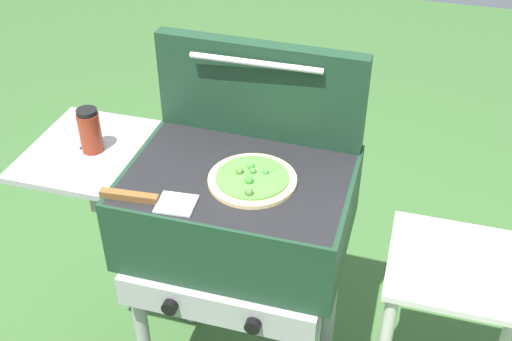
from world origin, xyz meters
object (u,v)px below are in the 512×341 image
Objects in this scene: pizza_veggie at (252,179)px; topping_bowl_far at (474,283)px; grill at (235,213)px; sauce_jar at (90,131)px; spatula at (148,199)px; prep_table at (456,315)px; topping_bowl_near at (455,249)px.

topping_bowl_far is (0.62, -0.06, -0.17)m from pizza_veggie.
grill is at bearing 159.66° from pizza_veggie.
sauce_jar is at bearing -179.89° from grill.
pizza_veggie is at bearing 174.31° from topping_bowl_far.
spatula is (-0.18, -0.18, 0.15)m from grill.
spatula reaches higher than prep_table.
prep_table is 7.00× the size of topping_bowl_far.
pizza_veggie is 0.34× the size of prep_table.
spatula is 0.37× the size of prep_table.
spatula reaches higher than grill.
spatula is at bearing -134.38° from grill.
sauce_jar is 1.20m from prep_table.
grill is at bearing -179.63° from prep_table.
sauce_jar is 0.52× the size of spatula.
spatula is at bearing -173.54° from topping_bowl_far.
topping_bowl_near is at bearing 145.95° from prep_table.
grill is at bearing 0.11° from sauce_jar.
sauce_jar reaches higher than spatula.
topping_bowl_far is (0.86, 0.10, -0.17)m from spatula.
topping_bowl_far is (1.11, -0.08, -0.22)m from sauce_jar.
pizza_veggie reaches higher than topping_bowl_far.
spatula is at bearing -35.08° from sauce_jar.
spatula reaches higher than topping_bowl_far.
topping_bowl_near is 0.96× the size of topping_bowl_far.
prep_table is (0.67, 0.00, -0.24)m from grill.
pizza_veggie is (0.06, -0.02, 0.15)m from grill.
topping_bowl_far is at bearing -5.69° from pizza_veggie.
spatula is at bearing -167.69° from prep_table.
grill is at bearing -176.75° from topping_bowl_near.
spatula reaches higher than topping_bowl_near.
topping_bowl_near is at bearing 15.08° from spatula.
topping_bowl_far is at bearing -7.06° from grill.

